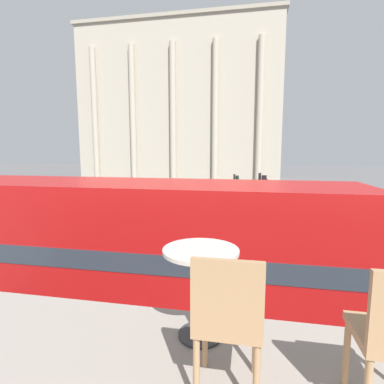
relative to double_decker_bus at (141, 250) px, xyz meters
name	(u,v)px	position (x,y,z in m)	size (l,w,h in m)	color
double_decker_bus	(141,250)	(0.00, 0.00, 0.00)	(10.85, 2.76, 3.96)	black
cafe_dining_table	(201,273)	(2.35, -4.83, 1.57)	(0.60, 0.60, 0.73)	#2D2D30
cafe_chair_0	(228,318)	(2.61, -5.40, 1.55)	(0.40, 0.40, 0.91)	#A87F56
plaza_building_left	(183,107)	(-8.48, 42.82, 9.83)	(31.43, 13.79, 24.08)	#B2A893
traffic_light_near	(261,204)	(3.21, 5.99, 0.28)	(0.42, 0.24, 3.82)	black
traffic_light_mid	(235,191)	(1.82, 12.35, -0.06)	(0.42, 0.24, 3.27)	black
pedestrian_olive	(149,227)	(-2.17, 6.81, -1.22)	(0.32, 0.32, 1.72)	#282B33
pedestrian_grey	(217,187)	(-0.65, 23.76, -1.17)	(0.32, 0.32, 1.81)	#282B33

